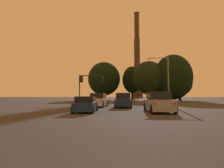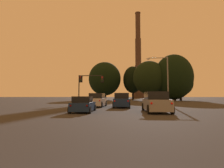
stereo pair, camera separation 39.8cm
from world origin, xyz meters
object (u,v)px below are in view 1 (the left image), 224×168
suv_right_lane_second (158,102)px  traffic_light_far_right (146,89)px  hatchback_left_lane_second (86,105)px  street_lamp (165,75)px  suv_left_lane_front (98,100)px  smokestack (137,64)px  traffic_light_overhead_left (88,82)px  suv_center_lane_front (123,100)px

suv_right_lane_second → traffic_light_far_right: (4.30, 38.99, 2.78)m
suv_right_lane_second → hatchback_left_lane_second: (-6.68, -0.35, -0.23)m
street_lamp → suv_left_lane_front: bearing=-153.9°
suv_left_lane_front → smokestack: (15.22, 105.51, 24.47)m
suv_right_lane_second → traffic_light_overhead_left: (-9.33, 14.37, 3.07)m
suv_center_lane_front → street_lamp: street_lamp is taller
smokestack → suv_center_lane_front: bearing=-96.3°
hatchback_left_lane_second → traffic_light_far_right: size_ratio=0.74×
suv_right_lane_second → traffic_light_far_right: 39.32m
traffic_light_overhead_left → suv_right_lane_second: bearing=-57.0°
suv_right_lane_second → street_lamp: (3.80, 12.80, 4.08)m
suv_center_lane_front → hatchback_left_lane_second: 7.71m
suv_center_lane_front → traffic_light_overhead_left: 10.47m
traffic_light_overhead_left → smokestack: bearing=79.7°
suv_center_lane_front → hatchback_left_lane_second: size_ratio=1.19×
hatchback_left_lane_second → street_lamp: 17.36m
smokestack → traffic_light_far_right: bearing=-93.4°
traffic_light_overhead_left → suv_center_lane_front: bearing=-51.8°
traffic_light_overhead_left → smokestack: (17.97, 98.85, 21.40)m
suv_right_lane_second → smokestack: smokestack is taller
traffic_light_overhead_left → traffic_light_far_right: (13.62, 24.62, -0.30)m
hatchback_left_lane_second → traffic_light_overhead_left: size_ratio=0.79×
suv_left_lane_front → suv_center_lane_front: bearing=-16.7°
suv_left_lane_front → smokestack: bearing=84.5°
suv_center_lane_front → smokestack: size_ratio=0.08×
street_lamp → suv_center_lane_front: bearing=-137.8°
suv_right_lane_second → suv_left_lane_front: bearing=130.5°
suv_left_lane_front → hatchback_left_lane_second: size_ratio=1.20×
traffic_light_overhead_left → traffic_light_far_right: bearing=61.0°
suv_right_lane_second → traffic_light_overhead_left: 17.41m
suv_right_lane_second → smokestack: 116.16m
traffic_light_far_right → street_lamp: 26.23m
suv_center_lane_front → traffic_light_far_right: size_ratio=0.89×
suv_right_lane_second → traffic_light_far_right: bearing=83.7°
traffic_light_far_right → traffic_light_overhead_left: bearing=-119.0°
traffic_light_overhead_left → traffic_light_far_right: size_ratio=0.93×
smokestack → traffic_light_overhead_left: bearing=-100.3°
hatchback_left_lane_second → smokestack: smokestack is taller
suv_right_lane_second → suv_left_lane_front: (-6.57, 7.71, 0.00)m
traffic_light_far_right → smokestack: smokestack is taller
suv_right_lane_second → traffic_light_overhead_left: bearing=123.0°
suv_left_lane_front → traffic_light_far_right: traffic_light_far_right is taller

